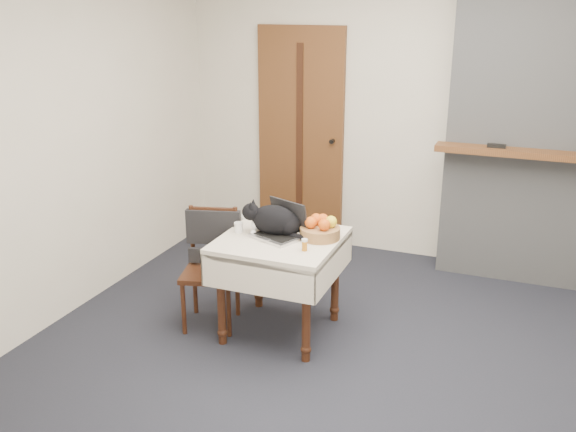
# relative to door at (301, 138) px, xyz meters

# --- Properties ---
(ground) EXTENTS (4.50, 4.50, 0.00)m
(ground) POSITION_rel_door_xyz_m (1.20, -1.97, -1.00)
(ground) COLOR black
(ground) RESTS_ON ground
(room_shell) EXTENTS (4.52, 4.01, 2.61)m
(room_shell) POSITION_rel_door_xyz_m (1.20, -1.51, 0.76)
(room_shell) COLOR beige
(room_shell) RESTS_ON ground
(door) EXTENTS (0.82, 0.10, 2.00)m
(door) POSITION_rel_door_xyz_m (0.00, 0.00, 0.00)
(door) COLOR brown
(door) RESTS_ON ground
(chimney) EXTENTS (1.62, 0.48, 2.60)m
(chimney) POSITION_rel_door_xyz_m (2.10, -0.13, 0.30)
(chimney) COLOR gray
(chimney) RESTS_ON ground
(side_table) EXTENTS (0.78, 0.78, 0.70)m
(side_table) POSITION_rel_door_xyz_m (0.51, -1.76, -0.41)
(side_table) COLOR #321D0D
(side_table) RESTS_ON ground
(laptop) EXTENTS (0.40, 0.37, 0.24)m
(laptop) POSITION_rel_door_xyz_m (0.51, -1.73, -0.24)
(laptop) COLOR #B7B7BC
(laptop) RESTS_ON side_table
(cat) EXTENTS (0.50, 0.25, 0.24)m
(cat) POSITION_rel_door_xyz_m (0.47, -1.72, -0.20)
(cat) COLOR black
(cat) RESTS_ON side_table
(cream_jar) EXTENTS (0.06, 0.06, 0.07)m
(cream_jar) POSITION_rel_door_xyz_m (0.21, -1.76, -0.27)
(cream_jar) COLOR white
(cream_jar) RESTS_ON side_table
(pill_bottle) EXTENTS (0.04, 0.04, 0.08)m
(pill_bottle) POSITION_rel_door_xyz_m (0.75, -1.92, -0.26)
(pill_bottle) COLOR #AC6515
(pill_bottle) RESTS_ON side_table
(fruit_basket) EXTENTS (0.27, 0.27, 0.15)m
(fruit_basket) POSITION_rel_door_xyz_m (0.77, -1.66, -0.24)
(fruit_basket) COLOR #A46742
(fruit_basket) RESTS_ON side_table
(desk_clutter) EXTENTS (0.13, 0.02, 0.01)m
(desk_clutter) POSITION_rel_door_xyz_m (0.67, -1.70, -0.30)
(desk_clutter) COLOR black
(desk_clutter) RESTS_ON side_table
(chair) EXTENTS (0.46, 0.45, 0.84)m
(chair) POSITION_rel_door_xyz_m (-0.00, -1.76, -0.47)
(chair) COLOR #321D0D
(chair) RESTS_ON ground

